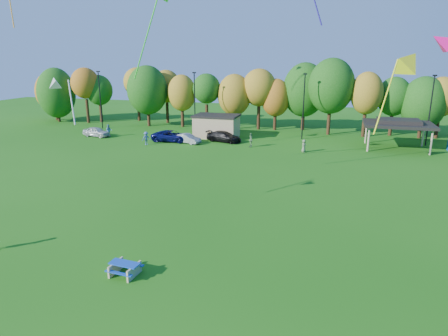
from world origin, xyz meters
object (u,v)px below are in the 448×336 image
(picnic_table, at_px, (125,268))
(car_a, at_px, (96,132))
(car_c, at_px, (172,136))
(car_d, at_px, (224,137))
(car_b, at_px, (187,139))

(picnic_table, relative_size, car_a, 0.42)
(car_c, height_order, car_d, car_c)
(car_c, bearing_deg, car_b, -103.99)
(car_b, relative_size, car_d, 0.78)
(car_a, bearing_deg, car_b, -83.23)
(car_c, bearing_deg, car_a, 85.77)
(car_c, xyz_separation_m, car_d, (6.99, 1.73, -0.04))
(car_a, xyz_separation_m, car_c, (11.88, -0.19, 0.05))
(car_b, height_order, car_d, car_d)
(picnic_table, height_order, car_b, car_b)
(car_c, bearing_deg, picnic_table, -164.37)
(car_b, height_order, car_c, car_c)
(car_a, relative_size, car_d, 0.84)
(picnic_table, bearing_deg, car_d, 102.11)
(car_b, xyz_separation_m, car_c, (-2.49, 0.47, 0.12))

